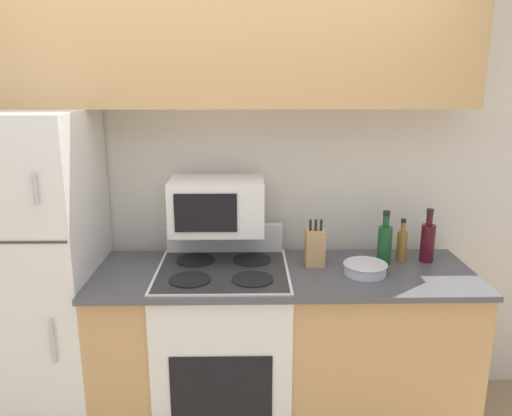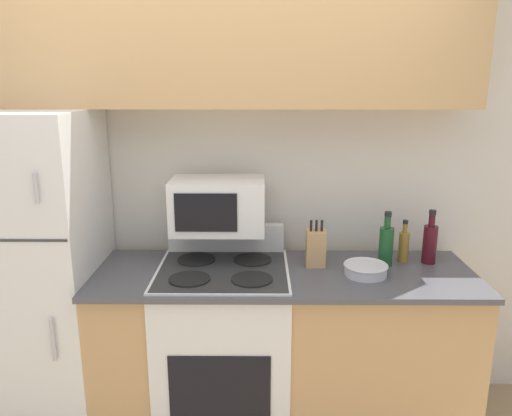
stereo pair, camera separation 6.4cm
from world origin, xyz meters
The scene contains 11 objects.
wall_back centered at (0.00, 0.72, 1.27)m, with size 8.00×0.05×2.55m.
lower_cabinets centered at (0.34, 0.32, 0.47)m, with size 2.00×0.67×0.94m.
refrigerator centered at (-1.00, 0.34, 0.89)m, with size 0.67×0.71×1.77m.
upper_cabinets centered at (0.00, 0.54, 2.14)m, with size 2.67×0.31×0.74m.
stove centered at (0.01, 0.31, 0.49)m, with size 0.70×0.66×1.11m.
microwave centered at (-0.02, 0.46, 1.26)m, with size 0.50×0.31×0.29m.
knife_block centered at (0.51, 0.39, 1.04)m, with size 0.10×0.10×0.26m.
bowl centered at (0.75, 0.26, 0.97)m, with size 0.23×0.23×0.06m.
bottle_wine_green centered at (0.89, 0.40, 1.06)m, with size 0.08×0.08×0.30m.
bottle_wine_red centered at (1.14, 0.44, 1.06)m, with size 0.08×0.08×0.30m.
bottle_vinegar centered at (1.00, 0.45, 1.03)m, with size 0.06×0.06×0.24m.
Camera 2 is at (0.20, -2.16, 1.92)m, focal length 35.00 mm.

